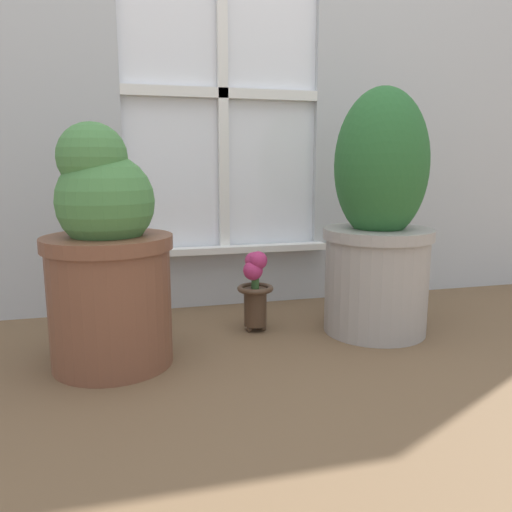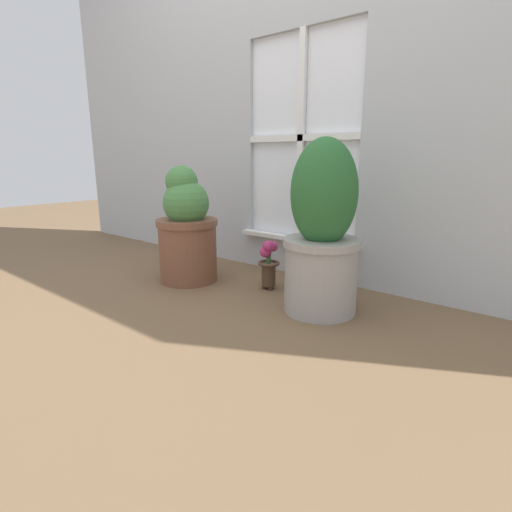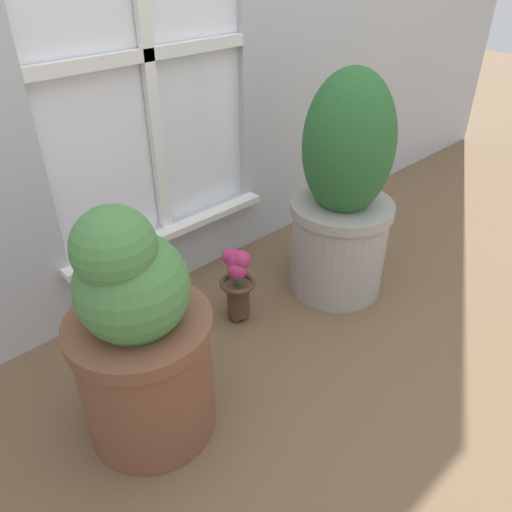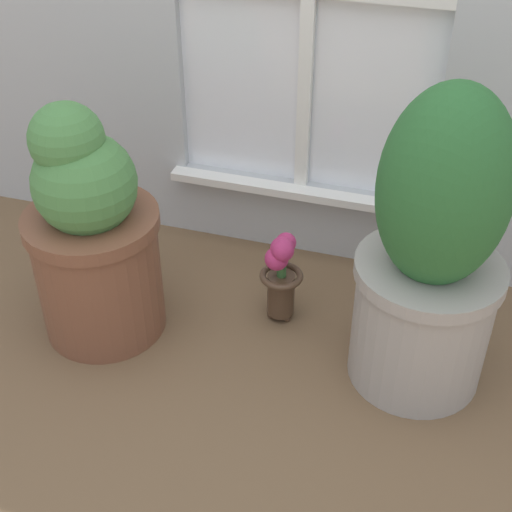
# 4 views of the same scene
# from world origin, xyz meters

# --- Properties ---
(ground_plane) EXTENTS (10.00, 10.00, 0.00)m
(ground_plane) POSITION_xyz_m (0.00, 0.00, 0.00)
(ground_plane) COLOR brown
(wall_with_window) EXTENTS (4.40, 0.10, 2.50)m
(wall_with_window) POSITION_xyz_m (0.00, 0.67, 1.27)
(wall_with_window) COLOR #B2B7BC
(wall_with_window) RESTS_ON ground_plane
(potted_plant_left) EXTENTS (0.34, 0.34, 0.64)m
(potted_plant_left) POSITION_xyz_m (-0.41, 0.16, 0.29)
(potted_plant_left) COLOR brown
(potted_plant_left) RESTS_ON ground_plane
(potted_plant_right) EXTENTS (0.34, 0.34, 0.76)m
(potted_plant_right) POSITION_xyz_m (0.41, 0.22, 0.36)
(potted_plant_right) COLOR #9E9993
(potted_plant_right) RESTS_ON ground_plane
(flower_vase) EXTENTS (0.12, 0.12, 0.26)m
(flower_vase) POSITION_xyz_m (0.03, 0.32, 0.16)
(flower_vase) COLOR #473323
(flower_vase) RESTS_ON ground_plane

